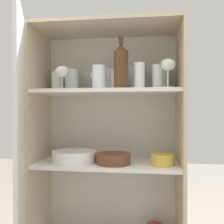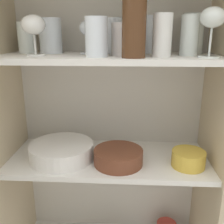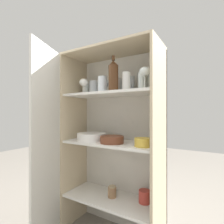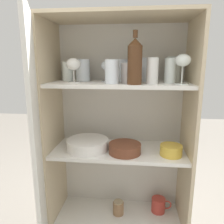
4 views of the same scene
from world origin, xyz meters
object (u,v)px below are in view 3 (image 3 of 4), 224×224
mixing_bowl_large (112,139)px  coffee_mug_primary (145,197)px  wine_bottle (113,75)px  serving_bowl_small (143,142)px  plate_stack_white (92,137)px  storage_jar (112,192)px

mixing_bowl_large → coffee_mug_primary: mixing_bowl_large is taller
mixing_bowl_large → coffee_mug_primary: 0.51m
wine_bottle → serving_bowl_small: bearing=14.0°
mixing_bowl_large → wine_bottle: bearing=-51.0°
plate_stack_white → serving_bowl_small: size_ratio=2.01×
plate_stack_white → mixing_bowl_large: (0.22, -0.03, -0.00)m
wine_bottle → storage_jar: size_ratio=2.84×
plate_stack_white → wine_bottle: bearing=-17.6°
serving_bowl_small → coffee_mug_primary: serving_bowl_small is taller
coffee_mug_primary → wine_bottle: bearing=-134.8°
storage_jar → serving_bowl_small: bearing=-13.7°
mixing_bowl_large → storage_jar: 0.45m
mixing_bowl_large → coffee_mug_primary: size_ratio=1.42×
plate_stack_white → coffee_mug_primary: size_ratio=1.90×
wine_bottle → mixing_bowl_large: (-0.05, 0.06, -0.48)m
serving_bowl_small → coffee_mug_primary: 0.46m
wine_bottle → storage_jar: bearing=124.3°
serving_bowl_small → mixing_bowl_large: bearing=179.1°
wine_bottle → serving_bowl_small: (0.21, 0.05, -0.48)m
plate_stack_white → coffee_mug_primary: bearing=11.8°
mixing_bowl_large → serving_bowl_small: serving_bowl_small is taller
storage_jar → wine_bottle: bearing=-55.7°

